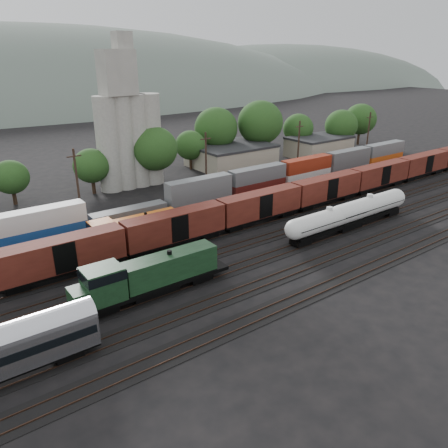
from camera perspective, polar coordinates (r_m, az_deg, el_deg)
ground at (r=60.05m, az=-0.01°, el=-3.54°), size 600.00×600.00×0.00m
tracks at (r=60.03m, az=-0.01°, el=-3.49°), size 180.00×33.20×0.20m
green_locomotive at (r=48.38m, az=-10.40°, el=-6.78°), size 18.54×3.27×4.91m
tank_car_a at (r=65.45m, az=13.49°, el=0.47°), size 16.60×2.97×4.35m
tank_car_b at (r=72.49m, az=18.36°, el=2.10°), size 17.24×3.09×4.52m
orange_locomotive at (r=62.95m, az=-12.30°, el=-0.58°), size 15.87×2.64×3.97m
boxcar_string at (r=64.21m, az=-0.49°, el=1.18°), size 153.60×2.90×4.20m
container_wall at (r=70.90m, az=-7.11°, el=2.65°), size 160.00×2.60×5.80m
grain_silo at (r=88.54m, az=-12.42°, el=11.81°), size 13.40×5.00×29.00m
industrial_sheds at (r=91.05m, az=-9.87°, el=6.65°), size 119.38×17.26×5.10m
tree_band at (r=92.24m, az=-11.43°, el=9.81°), size 165.30×18.98×14.49m
utility_poles at (r=75.79m, az=-9.95°, el=6.50°), size 122.20×0.36×12.00m
distant_hills at (r=312.42m, az=-25.99°, el=10.93°), size 860.00×286.00×130.00m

